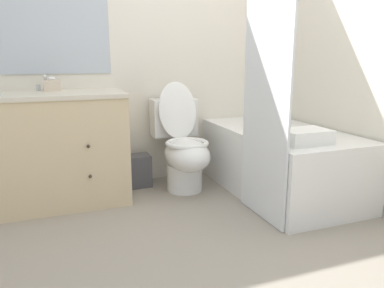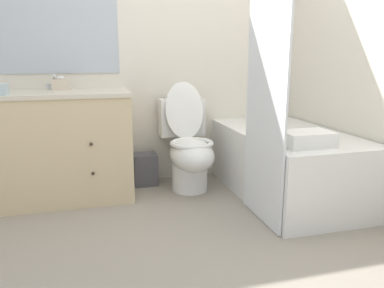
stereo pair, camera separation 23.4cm
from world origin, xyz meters
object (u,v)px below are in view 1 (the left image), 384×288
at_px(toilet, 183,148).
at_px(bathtub, 280,161).
at_px(vanity_cabinet, 51,148).
at_px(tissue_box, 52,85).
at_px(wastebasket, 138,171).
at_px(sink_faucet, 46,86).
at_px(bath_towel_folded, 305,136).

distance_m(toilet, bathtub, 0.80).
bearing_deg(vanity_cabinet, tissue_box, 69.80).
xyz_separation_m(toilet, wastebasket, (-0.34, 0.20, -0.22)).
xyz_separation_m(vanity_cabinet, toilet, (1.02, -0.06, -0.07)).
xyz_separation_m(sink_faucet, bathtub, (1.74, -0.59, -0.61)).
distance_m(vanity_cabinet, sink_faucet, 0.48).
bearing_deg(bathtub, toilet, 154.27).
bearing_deg(bath_towel_folded, vanity_cabinet, 151.36).
relative_size(wastebasket, bath_towel_folded, 0.85).
bearing_deg(wastebasket, vanity_cabinet, -169.17).
relative_size(vanity_cabinet, sink_faucet, 7.72).
bearing_deg(wastebasket, bath_towel_folded, -47.51).
distance_m(toilet, wastebasket, 0.45).
distance_m(vanity_cabinet, bathtub, 1.79).
relative_size(sink_faucet, bath_towel_folded, 0.44).
bearing_deg(tissue_box, sink_faucet, 125.98).
bearing_deg(toilet, bath_towel_folded, -54.23).
xyz_separation_m(vanity_cabinet, wastebasket, (0.68, 0.13, -0.29)).
height_order(vanity_cabinet, toilet, toilet).
height_order(vanity_cabinet, tissue_box, tissue_box).
bearing_deg(sink_faucet, tissue_box, -54.02).
relative_size(bathtub, tissue_box, 11.78).
relative_size(toilet, bath_towel_folded, 2.75).
xyz_separation_m(bathtub, tissue_box, (-1.69, 0.53, 0.62)).
bearing_deg(sink_faucet, vanity_cabinet, -90.00).
xyz_separation_m(sink_faucet, bath_towel_folded, (1.60, -1.06, -0.30)).
height_order(toilet, wastebasket, toilet).
bearing_deg(tissue_box, bathtub, -17.38).
height_order(bathtub, bath_towel_folded, bath_towel_folded).
relative_size(vanity_cabinet, wastebasket, 3.99).
height_order(vanity_cabinet, bathtub, vanity_cabinet).
distance_m(vanity_cabinet, toilet, 1.02).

